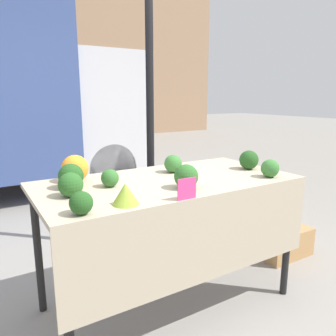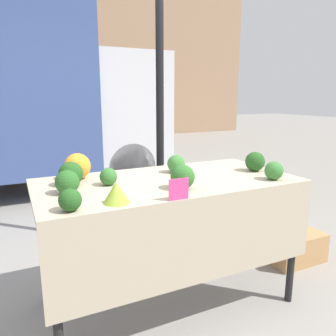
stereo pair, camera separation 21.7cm
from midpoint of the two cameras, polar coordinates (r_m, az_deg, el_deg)
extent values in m
plane|color=gray|center=(2.57, 2.61, -22.20)|extent=(40.00, 40.00, 0.00)
cube|color=#9E7A5B|center=(12.09, -21.92, 19.89)|extent=(16.00, 0.60, 6.43)
cylinder|color=black|center=(2.99, 0.69, 10.83)|extent=(0.07, 0.07, 2.76)
cube|color=silver|center=(5.78, -7.06, 10.09)|extent=(1.18, 1.74, 1.79)
cylinder|color=black|center=(5.14, -5.34, 0.19)|extent=(0.76, 0.22, 0.76)
cylinder|color=black|center=(6.56, -9.97, 2.71)|extent=(0.76, 0.22, 0.76)
cube|color=tan|center=(2.19, 2.84, -2.46)|extent=(1.71, 0.86, 0.03)
cube|color=tan|center=(1.94, 8.88, -12.98)|extent=(1.71, 0.01, 0.50)
cylinder|color=black|center=(1.82, -15.48, -22.18)|extent=(0.05, 0.05, 0.88)
cylinder|color=black|center=(2.56, 23.26, -12.16)|extent=(0.05, 0.05, 0.88)
cylinder|color=black|center=(2.46, -18.70, -12.73)|extent=(0.05, 0.05, 0.88)
cylinder|color=black|center=(3.05, 12.73, -7.44)|extent=(0.05, 0.05, 0.88)
sphere|color=orange|center=(2.24, -12.86, 0.26)|extent=(0.17, 0.17, 0.17)
cone|color=#93B238|center=(1.71, -5.42, -4.30)|extent=(0.14, 0.14, 0.11)
sphere|color=#23511E|center=(1.62, -13.05, -5.51)|extent=(0.11, 0.11, 0.11)
sphere|color=#336B2D|center=(2.06, -7.39, -1.53)|extent=(0.11, 0.11, 0.11)
sphere|color=#387533|center=(2.32, 20.55, -0.47)|extent=(0.12, 0.12, 0.12)
sphere|color=#2D6628|center=(1.97, 5.72, -1.58)|extent=(0.15, 0.15, 0.15)
sphere|color=#387533|center=(2.38, 4.03, 0.71)|extent=(0.13, 0.13, 0.13)
sphere|color=#23511E|center=(2.54, 17.31, 1.06)|extent=(0.14, 0.14, 0.14)
sphere|color=#23511E|center=(2.09, -13.74, -1.01)|extent=(0.15, 0.15, 0.15)
sphere|color=#285B23|center=(1.91, -14.09, -2.43)|extent=(0.14, 0.14, 0.14)
cube|color=#E53D84|center=(1.76, 5.43, -3.75)|extent=(0.12, 0.01, 0.12)
cube|color=tan|center=(3.29, 22.73, -12.48)|extent=(0.51, 0.36, 0.26)
camera|label=1|loc=(0.11, -87.14, 0.63)|focal=35.00mm
camera|label=2|loc=(0.11, 92.86, -0.63)|focal=35.00mm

